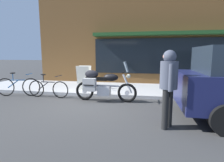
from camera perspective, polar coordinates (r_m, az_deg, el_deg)
name	(u,v)px	position (r m, az deg, el deg)	size (l,w,h in m)	color
ground_plane	(85,105)	(6.08, -8.47, -7.40)	(80.00, 80.00, 0.00)	#373737
touring_motorcycle	(102,84)	(6.33, -3.29, -1.01)	(2.22, 0.64, 1.41)	black
parked_bicycle	(48,88)	(7.34, -19.57, -2.18)	(1.67, 0.48, 0.91)	black
pedestrian_walking	(169,80)	(4.13, 17.44, 0.39)	(0.41, 0.56, 1.75)	black
sandwich_board_sign	(84,78)	(7.90, -8.87, 1.03)	(0.55, 0.43, 1.03)	silver
second_bicycle_by_cafe	(18,86)	(8.06, -27.53, -1.51)	(1.72, 0.49, 0.95)	black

